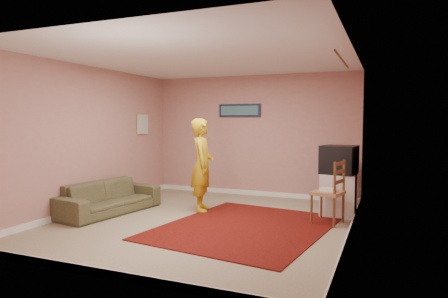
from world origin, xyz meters
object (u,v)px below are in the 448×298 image
at_px(crt_tv, 339,160).
at_px(chair_b, 328,185).
at_px(chair_a, 341,175).
at_px(sofa, 109,197).
at_px(person, 202,165).
at_px(tv_cabinet, 338,195).

height_order(crt_tv, chair_b, crt_tv).
xyz_separation_m(crt_tv, chair_a, (-0.03, 0.69, -0.36)).
relative_size(chair_b, sofa, 0.29).
xyz_separation_m(chair_a, sofa, (-3.71, -2.03, -0.33)).
relative_size(chair_a, sofa, 0.28).
relative_size(crt_tv, sofa, 0.33).
bearing_deg(person, crt_tv, -97.43).
distance_m(crt_tv, sofa, 4.04).
height_order(tv_cabinet, chair_b, chair_b).
height_order(tv_cabinet, sofa, tv_cabinet).
relative_size(chair_a, chair_b, 0.99).
xyz_separation_m(sofa, person, (1.43, 0.80, 0.55)).
relative_size(sofa, person, 1.15).
bearing_deg(chair_b, chair_a, -168.67).
bearing_deg(chair_b, tv_cabinet, -175.37).
bearing_deg(chair_a, sofa, -161.61).
relative_size(crt_tv, chair_b, 1.16).
distance_m(tv_cabinet, chair_a, 0.73).
bearing_deg(tv_cabinet, crt_tv, 170.53).
xyz_separation_m(tv_cabinet, chair_a, (-0.04, 0.69, 0.25)).
distance_m(crt_tv, chair_a, 0.78).
bearing_deg(crt_tv, person, -157.28).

